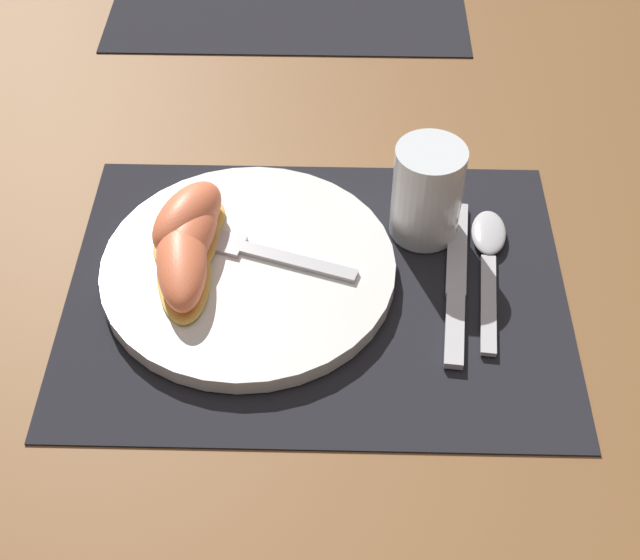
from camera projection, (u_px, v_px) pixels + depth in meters
name	position (u px, v px, depth m)	size (l,w,h in m)	color
ground_plane	(317.00, 290.00, 0.83)	(3.00, 3.00, 0.00)	brown
placemat	(317.00, 288.00, 0.83)	(0.46, 0.35, 0.00)	black
plate	(249.00, 269.00, 0.83)	(0.28, 0.28, 0.02)	white
juice_glass	(427.00, 197.00, 0.85)	(0.07, 0.07, 0.10)	silver
knife	(456.00, 284.00, 0.83)	(0.04, 0.21, 0.01)	#BCBCC1
spoon	(489.00, 251.00, 0.85)	(0.04, 0.18, 0.01)	#BCBCC1
fork	(250.00, 249.00, 0.84)	(0.18, 0.08, 0.00)	#BCBCC1
citrus_wedge_0	(188.00, 220.00, 0.84)	(0.09, 0.11, 0.05)	#F7C656
citrus_wedge_1	(189.00, 236.00, 0.83)	(0.07, 0.12, 0.04)	#F7C656
citrus_wedge_2	(182.00, 260.00, 0.81)	(0.07, 0.14, 0.04)	#F7C656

